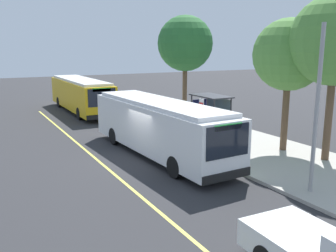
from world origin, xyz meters
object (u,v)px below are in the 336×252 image
transit_bus_main (159,126)px  pedestrian_commuter (184,118)px  route_sign_post (201,116)px  transit_bus_second (81,94)px  waiting_bench (209,125)px

transit_bus_main → pedestrian_commuter: 5.21m
route_sign_post → pedestrian_commuter: size_ratio=1.66×
transit_bus_main → pedestrian_commuter: bearing=134.0°
transit_bus_second → pedestrian_commuter: transit_bus_second is taller
route_sign_post → pedestrian_commuter: (-3.95, 1.28, -0.84)m
transit_bus_main → route_sign_post: size_ratio=4.05×
waiting_bench → transit_bus_second: bearing=-157.9°
transit_bus_main → waiting_bench: bearing=118.8°
transit_bus_second → route_sign_post: size_ratio=4.28×
transit_bus_second → pedestrian_commuter: size_ratio=7.09×
route_sign_post → waiting_bench: bearing=139.2°
transit_bus_second → transit_bus_main: bearing=-0.3°
pedestrian_commuter → transit_bus_second: bearing=-163.0°
transit_bus_second → waiting_bench: transit_bus_second is taller
transit_bus_main → waiting_bench: size_ratio=7.09×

